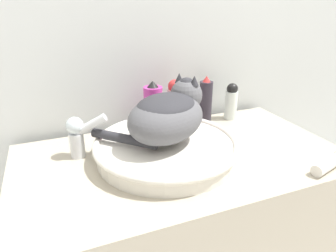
{
  "coord_description": "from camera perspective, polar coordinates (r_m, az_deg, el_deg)",
  "views": [
    {
      "loc": [
        -0.34,
        -0.46,
        1.31
      ],
      "look_at": [
        -0.05,
        0.27,
        0.97
      ],
      "focal_mm": 32.0,
      "sensor_mm": 36.0,
      "label": 1
    }
  ],
  "objects": [
    {
      "name": "lotion_bottle_white",
      "position": [
        1.09,
        1.25,
        4.17
      ],
      "size": [
        0.05,
        0.05,
        0.18
      ],
      "color": "silver",
      "rests_on": "vanity_counter"
    },
    {
      "name": "deodorant_stick",
      "position": [
        1.21,
        11.95,
        4.62
      ],
      "size": [
        0.05,
        0.05,
        0.15
      ],
      "color": "silver",
      "rests_on": "vanity_counter"
    },
    {
      "name": "wall_back",
      "position": [
        1.13,
        -4.18,
        17.76
      ],
      "size": [
        8.0,
        0.05,
        2.4
      ],
      "color": "silver",
      "rests_on": "ground_plane"
    },
    {
      "name": "spray_bottle_trigger",
      "position": [
        1.07,
        -2.83,
        3.38
      ],
      "size": [
        0.07,
        0.07,
        0.19
      ],
      "color": "#B2338C",
      "rests_on": "vanity_counter"
    },
    {
      "name": "cat",
      "position": [
        0.87,
        0.01,
        2.47
      ],
      "size": [
        0.37,
        0.3,
        0.18
      ],
      "rotation": [
        0.0,
        0.0,
        0.55
      ],
      "color": "#56565B",
      "rests_on": "sink_basin"
    },
    {
      "name": "faucet",
      "position": [
        0.93,
        -16.69,
        -1.47
      ],
      "size": [
        0.12,
        0.07,
        0.14
      ],
      "rotation": [
        0.0,
        0.0,
        -0.4
      ],
      "color": "silver",
      "rests_on": "vanity_counter"
    },
    {
      "name": "cream_tube",
      "position": [
        0.97,
        28.54,
        -6.17
      ],
      "size": [
        0.16,
        0.08,
        0.04
      ],
      "rotation": [
        0.0,
        0.0,
        0.27
      ],
      "color": "silver",
      "rests_on": "vanity_counter"
    },
    {
      "name": "hairspray_can_black",
      "position": [
        1.15,
        7.15,
        4.64
      ],
      "size": [
        0.05,
        0.05,
        0.19
      ],
      "color": "#28232D",
      "rests_on": "vanity_counter"
    },
    {
      "name": "sink_basin",
      "position": [
        0.91,
        -0.34,
        -4.13
      ],
      "size": [
        0.44,
        0.44,
        0.06
      ],
      "color": "white",
      "rests_on": "vanity_counter"
    }
  ]
}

